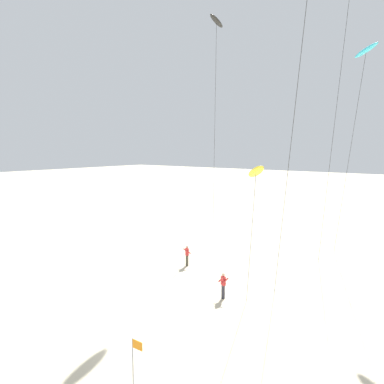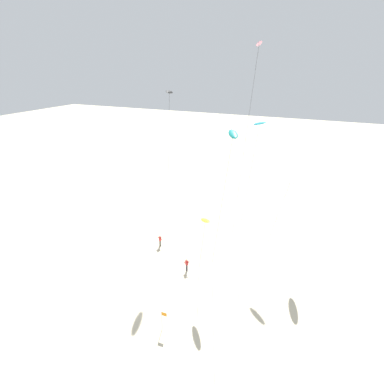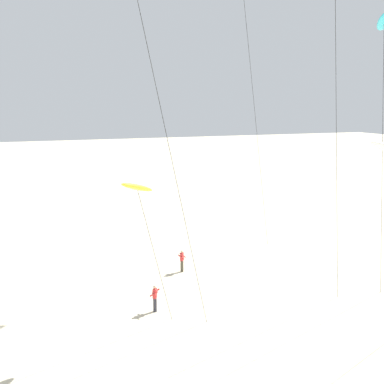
# 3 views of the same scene
# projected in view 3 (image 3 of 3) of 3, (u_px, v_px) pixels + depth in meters

# --- Properties ---
(ground_plane) EXTENTS (260.00, 260.00, 0.00)m
(ground_plane) POSITION_uv_depth(u_px,v_px,m) (47.00, 319.00, 28.03)
(ground_plane) COLOR beige
(kite_cyan) EXTENTS (3.87, 4.70, 17.23)m
(kite_cyan) POSITION_uv_depth(u_px,v_px,m) (384.00, 25.00, 25.06)
(kite_cyan) COLOR #33BFE0
(kite_cyan) RESTS_ON ground
(kite_yellow) EXTENTS (2.73, 3.51, 8.81)m
(kite_yellow) POSITION_uv_depth(u_px,v_px,m) (138.00, 188.00, 24.09)
(kite_yellow) COLOR yellow
(kite_yellow) RESTS_ON ground
(kite_flyer_nearest) EXTENTS (0.72, 0.71, 1.67)m
(kite_flyer_nearest) POSITION_uv_depth(u_px,v_px,m) (182.00, 260.00, 35.56)
(kite_flyer_nearest) COLOR #4C4738
(kite_flyer_nearest) RESTS_ON ground
(kite_flyer_middle) EXTENTS (0.71, 0.70, 1.67)m
(kite_flyer_middle) POSITION_uv_depth(u_px,v_px,m) (155.00, 298.00, 28.84)
(kite_flyer_middle) COLOR #33333D
(kite_flyer_middle) RESTS_ON ground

